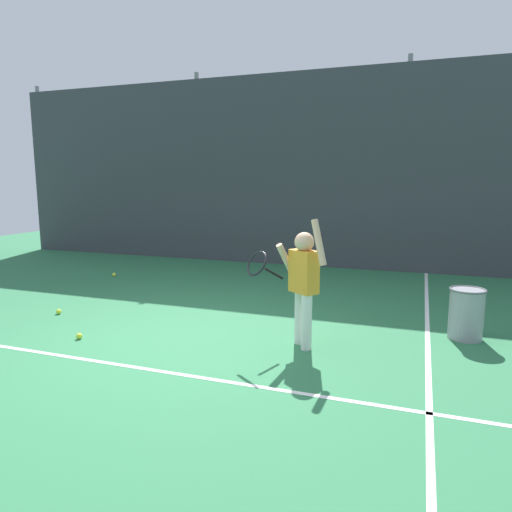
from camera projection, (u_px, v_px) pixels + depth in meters
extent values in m
plane|color=#2D7247|center=(175.00, 339.00, 5.10)|extent=(20.00, 20.00, 0.00)
cube|color=white|center=(131.00, 366.00, 4.33)|extent=(9.00, 0.05, 0.00)
cube|color=white|center=(428.00, 337.00, 5.16)|extent=(0.05, 9.00, 0.00)
cube|color=#383D42|center=(293.00, 171.00, 9.31)|extent=(13.17, 0.08, 3.82)
cylinder|color=slate|center=(43.00, 170.00, 11.49)|extent=(0.09, 0.09, 3.97)
cylinder|color=slate|center=(198.00, 168.00, 10.06)|extent=(0.09, 0.09, 3.97)
cylinder|color=slate|center=(405.00, 166.00, 8.64)|extent=(0.09, 0.09, 3.97)
cylinder|color=silver|center=(300.00, 317.00, 4.91)|extent=(0.11, 0.11, 0.58)
cylinder|color=silver|center=(306.00, 322.00, 4.73)|extent=(0.11, 0.11, 0.58)
cube|color=orange|center=(304.00, 271.00, 4.74)|extent=(0.34, 0.31, 0.44)
sphere|color=tan|center=(304.00, 242.00, 4.69)|extent=(0.20, 0.20, 0.20)
cylinder|color=tan|center=(319.00, 242.00, 4.54)|extent=(0.21, 0.18, 0.46)
cylinder|color=tan|center=(288.00, 263.00, 4.85)|extent=(0.22, 0.27, 0.43)
cylinder|color=black|center=(274.00, 274.00, 4.87)|extent=(0.16, 0.21, 0.15)
torus|color=black|center=(257.00, 264.00, 4.72)|extent=(0.33, 0.30, 0.26)
cylinder|color=gray|center=(466.00, 314.00, 5.07)|extent=(0.36, 0.36, 0.55)
torus|color=#595B60|center=(468.00, 290.00, 5.02)|extent=(0.38, 0.38, 0.02)
sphere|color=#CCE033|center=(457.00, 301.00, 6.57)|extent=(0.07, 0.07, 0.07)
sphere|color=#CCE033|center=(114.00, 275.00, 8.42)|extent=(0.07, 0.07, 0.07)
sphere|color=#CCE033|center=(59.00, 312.00, 6.04)|extent=(0.07, 0.07, 0.07)
sphere|color=#CCE033|center=(79.00, 336.00, 5.08)|extent=(0.07, 0.07, 0.07)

